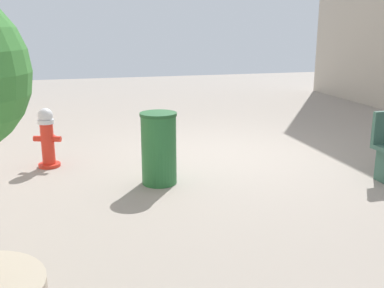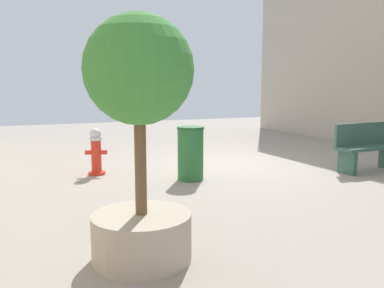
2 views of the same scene
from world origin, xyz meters
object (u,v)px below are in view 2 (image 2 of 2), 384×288
(bench_near, at_px, (367,147))
(trash_bin, at_px, (191,153))
(fire_hydrant, at_px, (96,151))
(planter_tree, at_px, (140,120))

(bench_near, distance_m, trash_bin, 3.59)
(fire_hydrant, distance_m, bench_near, 5.32)
(bench_near, relative_size, planter_tree, 0.64)
(planter_tree, relative_size, trash_bin, 2.39)
(fire_hydrant, relative_size, planter_tree, 0.39)
(planter_tree, bearing_deg, fire_hydrant, -94.67)
(planter_tree, distance_m, trash_bin, 3.46)
(bench_near, height_order, trash_bin, trash_bin)
(fire_hydrant, xyz_separation_m, bench_near, (-4.98, 1.88, 0.04))
(bench_near, relative_size, trash_bin, 1.52)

